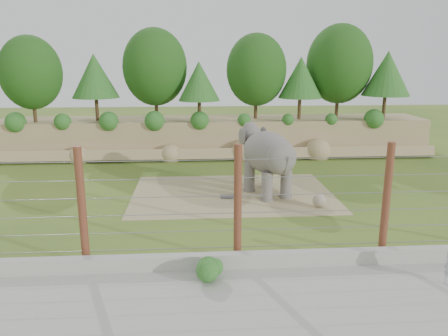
{
  "coord_description": "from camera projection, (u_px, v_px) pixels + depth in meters",
  "views": [
    {
      "loc": [
        -1.38,
        -17.98,
        6.61
      ],
      "look_at": [
        0.0,
        2.0,
        1.6
      ],
      "focal_mm": 35.0,
      "sensor_mm": 36.0,
      "label": 1
    }
  ],
  "objects": [
    {
      "name": "walkway",
      "position": [
        246.0,
        300.0,
        12.33
      ],
      "size": [
        26.0,
        4.0,
        0.01
      ],
      "primitive_type": "cube",
      "color": "#A5A39A",
      "rests_on": "ground"
    },
    {
      "name": "walkway_shrub",
      "position": [
        209.0,
        269.0,
        13.33
      ],
      "size": [
        0.73,
        0.73,
        0.73
      ],
      "primitive_type": "sphere",
      "color": "#1E5C19",
      "rests_on": "walkway"
    },
    {
      "name": "ground",
      "position": [
        227.0,
        214.0,
        19.1
      ],
      "size": [
        90.0,
        90.0,
        0.0
      ],
      "primitive_type": "plane",
      "color": "#446724",
      "rests_on": "ground"
    },
    {
      "name": "back_embankment",
      "position": [
        222.0,
        98.0,
        30.45
      ],
      "size": [
        30.0,
        5.52,
        8.77
      ],
      "color": "tan",
      "rests_on": "ground"
    },
    {
      "name": "retaining_wall",
      "position": [
        239.0,
        260.0,
        14.2
      ],
      "size": [
        26.0,
        0.35,
        0.5
      ],
      "primitive_type": "cube",
      "color": "#A5A39A",
      "rests_on": "ground"
    },
    {
      "name": "elephant",
      "position": [
        268.0,
        162.0,
        21.55
      ],
      "size": [
        3.13,
        4.48,
        3.34
      ],
      "primitive_type": null,
      "rotation": [
        0.0,
        0.0,
        0.37
      ],
      "color": "#635F59",
      "rests_on": "ground"
    },
    {
      "name": "stone_ball",
      "position": [
        319.0,
        200.0,
        19.94
      ],
      "size": [
        0.62,
        0.62,
        0.62
      ],
      "primitive_type": "sphere",
      "color": "gray",
      "rests_on": "dirt_patch"
    },
    {
      "name": "barrier_fence",
      "position": [
        238.0,
        204.0,
        14.26
      ],
      "size": [
        20.26,
        0.26,
        4.0
      ],
      "color": "brown",
      "rests_on": "ground"
    },
    {
      "name": "drain_grate",
      "position": [
        231.0,
        197.0,
        21.45
      ],
      "size": [
        1.0,
        0.6,
        0.03
      ],
      "primitive_type": "cube",
      "color": "#262628",
      "rests_on": "dirt_patch"
    },
    {
      "name": "dirt_patch",
      "position": [
        232.0,
        194.0,
        22.04
      ],
      "size": [
        10.0,
        7.0,
        0.02
      ],
      "primitive_type": "cube",
      "color": "tan",
      "rests_on": "ground"
    }
  ]
}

